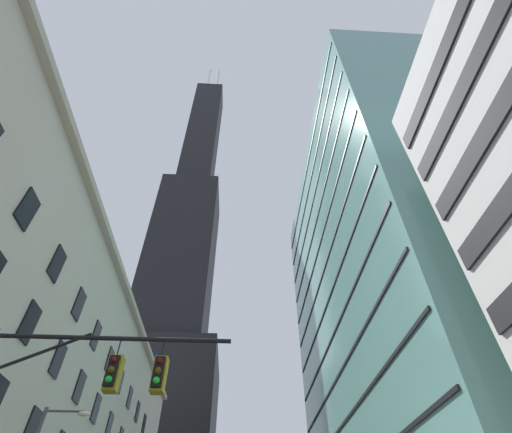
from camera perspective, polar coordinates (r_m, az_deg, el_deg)
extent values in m
cube|color=#B2A893|center=(41.70, -19.28, -10.53)|extent=(0.70, 65.09, 0.60)
cube|color=black|center=(28.51, -31.27, -26.16)|extent=(0.14, 1.40, 2.20)
cube|color=black|center=(25.65, -31.48, -13.70)|extent=(0.14, 1.40, 2.20)
cube|color=black|center=(29.73, -28.16, -18.78)|extent=(0.14, 1.40, 2.20)
cube|color=black|center=(34.05, -25.52, -22.57)|extent=(0.14, 1.40, 2.20)
cube|color=black|center=(38.54, -23.39, -25.46)|extent=(0.14, 1.40, 2.20)
cube|color=black|center=(43.14, -21.64, -27.72)|extent=(0.14, 1.40, 2.20)
cube|color=black|center=(24.25, -31.71, 0.99)|extent=(0.14, 1.40, 2.20)
cube|color=black|center=(27.64, -28.28, -6.39)|extent=(0.14, 1.40, 2.20)
cube|color=black|center=(31.46, -25.57, -12.06)|extent=(0.14, 1.40, 2.20)
cube|color=black|center=(35.58, -23.39, -16.45)|extent=(0.14, 1.40, 2.20)
cube|color=black|center=(39.90, -21.61, -19.89)|extent=(0.14, 1.40, 2.20)
cube|color=black|center=(44.36, -20.12, -22.63)|extent=(0.14, 1.40, 2.20)
cube|color=black|center=(48.92, -18.86, -24.86)|extent=(0.14, 1.40, 2.20)
cube|color=black|center=(53.57, -17.78, -26.69)|extent=(0.14, 1.40, 2.20)
cube|color=black|center=(58.27, -16.85, -28.23)|extent=(0.14, 1.40, 2.20)
cube|color=black|center=(117.17, -11.47, -6.79)|extent=(19.16, 19.16, 60.50)
cube|color=black|center=(167.01, -8.14, 12.00)|extent=(12.32, 12.32, 75.63)
cylinder|color=silver|center=(212.66, -7.35, 19.86)|extent=(1.20, 1.20, 29.28)
cylinder|color=silver|center=(212.24, -5.95, 19.85)|extent=(1.20, 1.20, 29.28)
cube|color=black|center=(17.56, 34.63, 15.79)|extent=(0.16, 13.13, 1.10)
cube|color=black|center=(19.91, 30.96, 20.34)|extent=(0.16, 13.13, 1.10)
cube|color=black|center=(22.41, 27.94, 23.84)|extent=(0.16, 13.13, 1.10)
cube|color=slate|center=(47.00, 21.32, -10.98)|extent=(17.46, 39.78, 51.14)
cube|color=black|center=(38.70, 13.60, -28.23)|extent=(0.12, 38.78, 0.24)
cube|color=black|center=(39.94, 12.57, -22.76)|extent=(0.12, 38.78, 0.24)
cube|color=black|center=(41.52, 11.69, -17.66)|extent=(0.12, 38.78, 0.24)
cube|color=black|center=(43.42, 10.92, -12.97)|extent=(0.12, 38.78, 0.24)
cube|color=black|center=(45.59, 10.24, -8.69)|extent=(0.12, 38.78, 0.24)
cube|color=black|center=(48.00, 9.65, -4.82)|extent=(0.12, 38.78, 0.24)
cube|color=black|center=(50.61, 9.12, -1.34)|extent=(0.12, 38.78, 0.24)
cube|color=black|center=(53.39, 8.64, 1.80)|extent=(0.12, 38.78, 0.24)
cube|color=black|center=(56.32, 8.21, 4.61)|extent=(0.12, 38.78, 0.24)
cube|color=black|center=(59.37, 7.82, 7.14)|extent=(0.12, 38.78, 0.24)
cylinder|color=black|center=(13.22, -21.06, -17.09)|extent=(7.48, 0.14, 0.14)
cylinder|color=black|center=(13.83, -31.01, -17.81)|extent=(3.07, 0.10, 1.55)
cylinder|color=black|center=(13.03, -20.32, -18.39)|extent=(0.04, 0.04, 0.60)
cube|color=black|center=(12.75, -21.20, -21.37)|extent=(0.30, 0.30, 0.90)
cube|color=olive|center=(12.90, -21.03, -21.67)|extent=(0.40, 0.40, 1.04)
sphere|color=#450808|center=(12.70, -21.02, -19.94)|extent=(0.20, 0.20, 0.20)
sphere|color=#4B3A08|center=(12.60, -21.36, -21.08)|extent=(0.20, 0.20, 0.20)
sphere|color=green|center=(12.51, -21.72, -22.23)|extent=(0.20, 0.20, 0.20)
cylinder|color=black|center=(12.71, -14.09, -19.11)|extent=(0.04, 0.04, 0.60)
cube|color=black|center=(12.42, -14.73, -22.22)|extent=(0.30, 0.30, 0.90)
cube|color=olive|center=(12.57, -14.62, -22.51)|extent=(0.40, 0.40, 1.04)
sphere|color=#450808|center=(12.38, -14.59, -20.75)|extent=(0.20, 0.20, 0.20)
sphere|color=#4B3A08|center=(12.27, -14.84, -21.93)|extent=(0.20, 0.20, 0.20)
sphere|color=green|center=(12.17, -15.09, -23.14)|extent=(0.20, 0.20, 0.20)
cylinder|color=#47474C|center=(21.54, -27.28, -25.06)|extent=(1.79, 0.10, 0.10)
ellipsoid|color=#EFE5C6|center=(21.20, -24.95, -25.81)|extent=(0.56, 0.32, 0.24)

